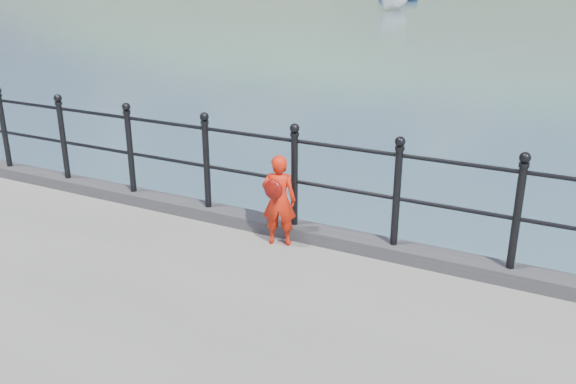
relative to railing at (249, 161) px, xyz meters
The scene contains 5 objects.
ground 1.83m from the railing, 90.00° to the left, with size 600.00×600.00×0.00m, color #2D4251.
kerb 0.75m from the railing, 140.53° to the right, with size 60.00×0.30×0.15m, color #28282B.
railing is the anchor object (origin of this frame).
child 0.68m from the railing, 26.71° to the right, with size 0.44×0.37×1.05m.
launch_white 57.00m from the railing, 106.41° to the left, with size 1.67×4.44×1.71m, color silver.
Camera 1 is at (3.54, -5.97, 3.94)m, focal length 38.00 mm.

